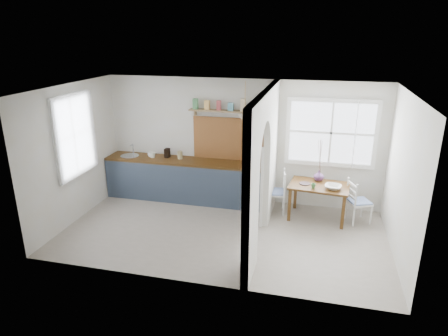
% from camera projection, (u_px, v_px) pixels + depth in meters
% --- Properties ---
extents(floor, '(5.80, 3.20, 0.01)m').
position_uv_depth(floor, '(223.00, 232.00, 7.30)').
color(floor, gray).
rests_on(floor, ground).
extents(ceiling, '(5.80, 3.20, 0.01)m').
position_uv_depth(ceiling, '(223.00, 89.00, 6.46)').
color(ceiling, silver).
rests_on(ceiling, walls).
extents(walls, '(5.81, 3.21, 2.60)m').
position_uv_depth(walls, '(223.00, 165.00, 6.88)').
color(walls, silver).
rests_on(walls, floor).
extents(partition, '(0.12, 3.20, 2.60)m').
position_uv_depth(partition, '(264.00, 159.00, 6.73)').
color(partition, silver).
rests_on(partition, floor).
extents(kitchen_window, '(0.10, 1.16, 1.50)m').
position_uv_depth(kitchen_window, '(73.00, 136.00, 7.41)').
color(kitchen_window, white).
rests_on(kitchen_window, walls).
extents(nook_window, '(1.76, 0.10, 1.30)m').
position_uv_depth(nook_window, '(331.00, 133.00, 7.81)').
color(nook_window, white).
rests_on(nook_window, walls).
extents(counter, '(3.50, 0.60, 0.90)m').
position_uv_depth(counter, '(187.00, 179.00, 8.63)').
color(counter, '#4B2B0E').
rests_on(counter, floor).
extents(sink, '(0.40, 0.40, 0.02)m').
position_uv_depth(sink, '(130.00, 156.00, 8.75)').
color(sink, '#ABB1BB').
rests_on(sink, counter).
extents(backsplash, '(1.65, 0.03, 0.90)m').
position_uv_depth(backsplash, '(231.00, 139.00, 8.36)').
color(backsplash, '#98572A').
rests_on(backsplash, walls).
extents(shelf, '(1.75, 0.20, 0.21)m').
position_uv_depth(shelf, '(231.00, 109.00, 8.07)').
color(shelf, olive).
rests_on(shelf, walls).
extents(pendant_lamp, '(0.26, 0.26, 0.16)m').
position_uv_depth(pendant_lamp, '(245.00, 119.00, 7.71)').
color(pendant_lamp, beige).
rests_on(pendant_lamp, ceiling).
extents(utensil_rail, '(0.02, 0.50, 0.02)m').
position_uv_depth(utensil_rail, '(266.00, 145.00, 7.52)').
color(utensil_rail, '#ABB1BB').
rests_on(utensil_rail, partition).
extents(dining_table, '(1.19, 0.86, 0.70)m').
position_uv_depth(dining_table, '(318.00, 202.00, 7.76)').
color(dining_table, '#4B2B0E').
rests_on(dining_table, floor).
extents(chair_left, '(0.45, 0.45, 0.88)m').
position_uv_depth(chair_left, '(275.00, 192.00, 8.00)').
color(chair_left, silver).
rests_on(chair_left, floor).
extents(chair_right, '(0.51, 0.51, 0.85)m').
position_uv_depth(chair_right, '(359.00, 201.00, 7.59)').
color(chair_right, silver).
rests_on(chair_right, floor).
extents(kettle, '(0.22, 0.20, 0.23)m').
position_uv_depth(kettle, '(253.00, 160.00, 8.08)').
color(kettle, white).
rests_on(kettle, counter).
extents(mug_a, '(0.13, 0.13, 0.12)m').
position_uv_depth(mug_a, '(153.00, 155.00, 8.60)').
color(mug_a, white).
rests_on(mug_a, counter).
extents(mug_b, '(0.14, 0.14, 0.11)m').
position_uv_depth(mug_b, '(151.00, 155.00, 8.64)').
color(mug_b, white).
rests_on(mug_b, counter).
extents(knife_block, '(0.10, 0.13, 0.20)m').
position_uv_depth(knife_block, '(167.00, 153.00, 8.61)').
color(knife_block, black).
rests_on(knife_block, counter).
extents(jar, '(0.11, 0.11, 0.17)m').
position_uv_depth(jar, '(180.00, 155.00, 8.52)').
color(jar, tan).
rests_on(jar, counter).
extents(towel_magenta, '(0.02, 0.03, 0.53)m').
position_uv_depth(towel_magenta, '(263.00, 201.00, 7.99)').
color(towel_magenta, '#D12571').
rests_on(towel_magenta, counter).
extents(towel_orange, '(0.02, 0.03, 0.56)m').
position_uv_depth(towel_orange, '(262.00, 203.00, 7.94)').
color(towel_orange, '#BB7607').
rests_on(towel_orange, counter).
extents(bowl, '(0.35, 0.35, 0.07)m').
position_uv_depth(bowl, '(333.00, 187.00, 7.45)').
color(bowl, beige).
rests_on(bowl, dining_table).
extents(table_cup, '(0.13, 0.13, 0.09)m').
position_uv_depth(table_cup, '(313.00, 186.00, 7.48)').
color(table_cup, '#447C44').
rests_on(table_cup, dining_table).
extents(plate, '(0.24, 0.24, 0.02)m').
position_uv_depth(plate, '(305.00, 184.00, 7.70)').
color(plate, '#352627').
rests_on(plate, dining_table).
extents(vase, '(0.24, 0.24, 0.21)m').
position_uv_depth(vase, '(319.00, 176.00, 7.84)').
color(vase, '#522F5C').
rests_on(vase, dining_table).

